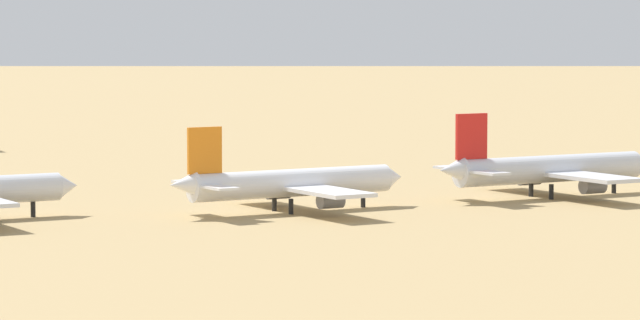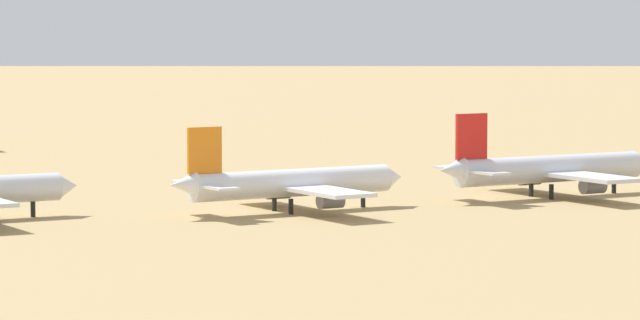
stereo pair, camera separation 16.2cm
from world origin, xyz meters
TOP-DOWN VIEW (x-y plane):
  - ground at (0.00, 0.00)m, footprint 4000.00×4000.00m
  - parked_jet_orange_4 at (-0.35, 0.64)m, footprint 37.37×31.91m
  - parked_jet_red_5 at (42.93, 5.99)m, footprint 39.70×33.85m

SIDE VIEW (x-z plane):
  - ground at x=0.00m, z-range 0.00..0.00m
  - parked_jet_orange_4 at x=-0.35m, z-range -2.13..10.26m
  - parked_jet_red_5 at x=42.93m, z-range -2.27..10.88m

